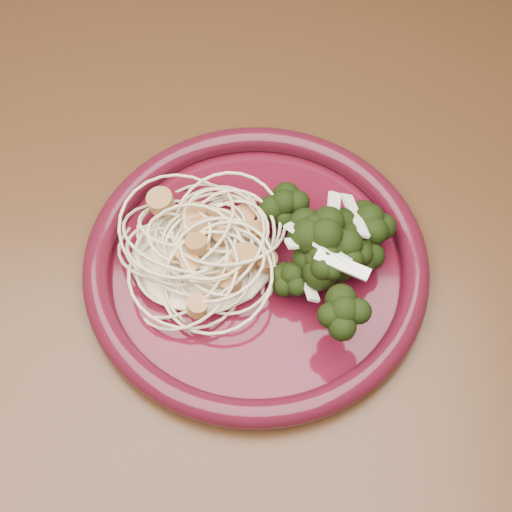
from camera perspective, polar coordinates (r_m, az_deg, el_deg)
The scene contains 6 objects.
dining_table at distance 0.71m, azimuth -3.82°, elevation -0.88°, with size 1.20×0.80×0.75m.
dinner_plate at distance 0.59m, azimuth -0.00°, elevation -0.49°, with size 0.30×0.30×0.02m.
spaghetti_pile at distance 0.58m, azimuth -4.32°, elevation 0.32°, with size 0.12×0.10×0.03m, color beige.
scallop_cluster at distance 0.56m, azimuth -4.53°, elevation 2.07°, with size 0.11×0.11×0.04m, color #A6703C, non-canonical shape.
broccoli_pile at distance 0.57m, azimuth 5.41°, elevation 0.19°, with size 0.09×0.15×0.05m, color black.
onion_garnish at distance 0.54m, azimuth 5.67°, elevation 1.94°, with size 0.06×0.09×0.05m, color #ECE8C7, non-canonical shape.
Camera 1 is at (0.06, -0.36, 1.26)m, focal length 50.00 mm.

